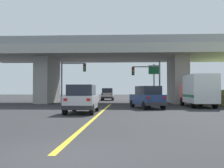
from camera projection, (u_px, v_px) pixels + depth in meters
The scene contains 10 objects.
ground at pixel (112, 103), 35.98m from camera, with size 160.00×160.00×0.00m, color #2B2B2D.
overpass_bridge at pixel (112, 60), 36.12m from camera, with size 34.02×10.83×7.86m.
lane_divider_stripe at pixel (100, 113), 19.92m from camera, with size 0.20×26.33×0.01m, color yellow.
suv_lead at pixel (82, 99), 19.73m from camera, with size 2.05×4.46×2.02m.
suv_crossing at pixel (147, 97), 24.87m from camera, with size 3.11×4.83×2.02m.
box_truck at pixel (198, 90), 27.09m from camera, with size 2.33×6.88×3.12m.
sedan_oncoming at pixel (108, 94), 46.10m from camera, with size 1.97×4.59×2.02m.
traffic_signal_nearside at pixel (149, 77), 31.29m from camera, with size 3.25×0.36×5.06m.
traffic_signal_farside at pixel (70, 75), 32.15m from camera, with size 2.94×0.36×5.43m.
highway_sign at pixel (154, 75), 32.72m from camera, with size 1.32×0.17×4.79m.
Camera 1 is at (1.83, -6.73, 1.60)m, focal length 44.25 mm.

